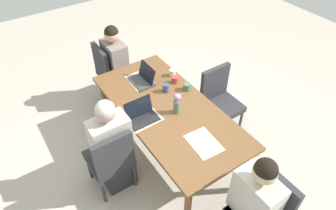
# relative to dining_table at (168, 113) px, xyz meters

# --- Properties ---
(ground_plane) EXTENTS (10.00, 10.00, 0.00)m
(ground_plane) POSITION_rel_dining_table_xyz_m (0.00, 0.00, -0.67)
(ground_plane) COLOR #B2A899
(dining_table) EXTENTS (2.00, 0.95, 0.75)m
(dining_table) POSITION_rel_dining_table_xyz_m (0.00, 0.00, 0.00)
(dining_table) COLOR brown
(dining_table) RESTS_ON ground_plane
(chair_head_right_left_near) EXTENTS (0.44, 0.44, 0.90)m
(chair_head_right_left_near) POSITION_rel_dining_table_xyz_m (1.37, 0.10, -0.17)
(chair_head_right_left_near) COLOR #2D2D33
(chair_head_right_left_near) RESTS_ON ground_plane
(person_head_right_left_near) EXTENTS (0.40, 0.36, 1.19)m
(person_head_right_left_near) POSITION_rel_dining_table_xyz_m (1.31, 0.03, -0.15)
(person_head_right_left_near) COLOR #2D2D33
(person_head_right_left_near) RESTS_ON ground_plane
(chair_head_left_left_mid) EXTENTS (0.44, 0.44, 0.90)m
(chair_head_left_left_mid) POSITION_rel_dining_table_xyz_m (-1.37, -0.09, -0.17)
(chair_head_left_left_mid) COLOR #2D2D33
(chair_head_left_left_mid) RESTS_ON ground_plane
(person_head_left_left_mid) EXTENTS (0.40, 0.36, 1.19)m
(person_head_left_left_mid) POSITION_rel_dining_table_xyz_m (-1.31, -0.01, -0.15)
(person_head_left_left_mid) COLOR #2D2D33
(person_head_left_left_mid) RESTS_ON ground_plane
(chair_near_left_far) EXTENTS (0.44, 0.44, 0.90)m
(chair_near_left_far) POSITION_rel_dining_table_xyz_m (0.08, -0.77, -0.17)
(chair_near_left_far) COLOR #2D2D33
(chair_near_left_far) RESTS_ON ground_plane
(person_near_left_far) EXTENTS (0.36, 0.40, 1.19)m
(person_near_left_far) POSITION_rel_dining_table_xyz_m (0.00, -0.71, -0.15)
(person_near_left_far) COLOR #2D2D33
(person_near_left_far) RESTS_ON ground_plane
(chair_far_right_near) EXTENTS (0.44, 0.44, 0.90)m
(chair_far_right_near) POSITION_rel_dining_table_xyz_m (-0.03, 0.81, -0.17)
(chair_far_right_near) COLOR #2D2D33
(chair_far_right_near) RESTS_ON ground_plane
(flower_vase) EXTENTS (0.08, 0.09, 0.26)m
(flower_vase) POSITION_rel_dining_table_xyz_m (0.10, 0.05, 0.22)
(flower_vase) COLOR #4C6B60
(flower_vase) RESTS_ON dining_table
(placemat_head_right_left_near) EXTENTS (0.38, 0.28, 0.00)m
(placemat_head_right_left_near) POSITION_rel_dining_table_xyz_m (0.61, 0.01, 0.08)
(placemat_head_right_left_near) COLOR beige
(placemat_head_right_left_near) RESTS_ON dining_table
(placemat_head_left_left_mid) EXTENTS (0.37, 0.28, 0.00)m
(placemat_head_left_left_mid) POSITION_rel_dining_table_xyz_m (-0.62, -0.01, 0.08)
(placemat_head_left_left_mid) COLOR beige
(placemat_head_left_left_mid) RESTS_ON dining_table
(placemat_near_left_far) EXTENTS (0.27, 0.37, 0.00)m
(placemat_near_left_far) POSITION_rel_dining_table_xyz_m (0.00, -0.31, 0.08)
(placemat_near_left_far) COLOR beige
(placemat_near_left_far) RESTS_ON dining_table
(laptop_head_left_left_mid) EXTENTS (0.32, 0.22, 0.21)m
(laptop_head_left_left_mid) POSITION_rel_dining_table_xyz_m (-0.57, 0.02, 0.12)
(laptop_head_left_left_mid) COLOR #38383D
(laptop_head_left_left_mid) RESTS_ON dining_table
(laptop_near_left_far) EXTENTS (0.22, 0.32, 0.21)m
(laptop_near_left_far) POSITION_rel_dining_table_xyz_m (-0.02, -0.32, 0.12)
(laptop_near_left_far) COLOR black
(laptop_near_left_far) RESTS_ON dining_table
(coffee_mug_near_left) EXTENTS (0.07, 0.07, 0.09)m
(coffee_mug_near_left) POSITION_rel_dining_table_xyz_m (-0.48, 0.39, 0.12)
(coffee_mug_near_left) COLOR white
(coffee_mug_near_left) RESTS_ON dining_table
(coffee_mug_near_right) EXTENTS (0.08, 0.08, 0.10)m
(coffee_mug_near_right) POSITION_rel_dining_table_xyz_m (-0.26, 0.15, 0.13)
(coffee_mug_near_right) COLOR #33477A
(coffee_mug_near_right) RESTS_ON dining_table
(coffee_mug_centre_left) EXTENTS (0.09, 0.09, 0.09)m
(coffee_mug_centre_left) POSITION_rel_dining_table_xyz_m (-0.15, 0.37, 0.12)
(coffee_mug_centre_left) COLOR #47704C
(coffee_mug_centre_left) RESTS_ON dining_table
(coffee_mug_centre_right) EXTENTS (0.08, 0.08, 0.08)m
(coffee_mug_centre_right) POSITION_rel_dining_table_xyz_m (-0.35, 0.33, 0.12)
(coffee_mug_centre_right) COLOR #AD3D38
(coffee_mug_centre_right) RESTS_ON dining_table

